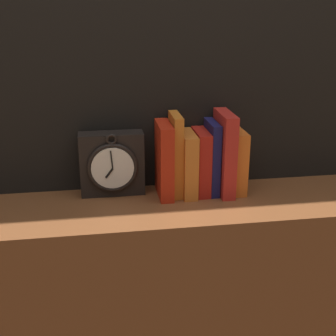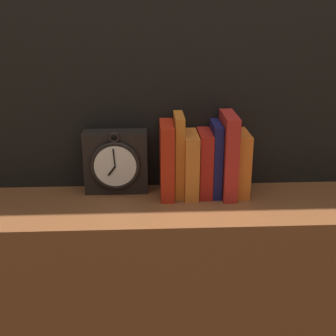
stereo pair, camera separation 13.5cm
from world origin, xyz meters
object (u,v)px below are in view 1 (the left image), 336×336
Objects in this scene: book_slot1_orange at (176,155)px; book_slot3_red at (201,162)px; book_slot6_orange at (236,161)px; book_slot5_red at (224,153)px; book_slot4_navy at (212,157)px; book_slot0_red at (165,160)px; book_slot2_orange at (187,164)px; clock at (112,164)px.

book_slot1_orange reaches higher than book_slot3_red.
book_slot5_red is at bearing -166.78° from book_slot6_orange.
book_slot4_navy is at bearing 1.58° from book_slot3_red.
book_slot1_orange is 0.08m from book_slot3_red.
book_slot5_red reaches higher than book_slot1_orange.
book_slot4_navy reaches higher than book_slot3_red.
book_slot0_red is at bearing 178.59° from book_slot5_red.
book_slot4_navy is (0.08, 0.01, 0.01)m from book_slot2_orange.
book_slot0_red is 0.23m from book_slot6_orange.
book_slot2_orange is at bearing -13.54° from book_slot1_orange.
book_slot4_navy is at bearing 161.28° from book_slot5_red.
book_slot6_orange is (0.11, -0.00, -0.00)m from book_slot3_red.
book_slot4_navy is at bearing 4.45° from book_slot2_orange.
book_slot1_orange reaches higher than book_slot2_orange.
book_slot2_orange is 0.12m from book_slot5_red.
book_slot5_red is (0.07, -0.01, 0.03)m from book_slot3_red.
book_slot2_orange is at bearing 1.38° from book_slot0_red.
clock is 0.81× the size of book_slot1_orange.
book_slot6_orange is at bearing 1.36° from book_slot0_red.
clock is at bearing 168.26° from book_slot0_red.
book_slot6_orange is (0.08, -0.00, -0.01)m from book_slot4_navy.
book_slot0_red reaches higher than book_slot3_red.
book_slot4_navy is at bearing 3.00° from book_slot0_red.
book_slot5_red is (0.04, -0.01, 0.01)m from book_slot4_navy.
book_slot4_navy is 1.15× the size of book_slot6_orange.
book_slot5_red reaches higher than book_slot2_orange.
book_slot3_red is (0.08, -0.00, -0.03)m from book_slot1_orange.
book_slot4_navy is (0.11, -0.00, -0.01)m from book_slot1_orange.
book_slot0_red is 0.04m from book_slot1_orange.
clock is 0.27m from book_slot3_red.
book_slot0_red is 0.07m from book_slot2_orange.
book_slot5_red reaches higher than book_slot3_red.
clock is 0.16m from book_slot0_red.
clock is 1.03× the size of book_slot3_red.
clock is at bearing 175.25° from book_slot4_navy.
book_slot1_orange is 1.29× the size of book_slot2_orange.
book_slot0_red is (0.16, -0.03, 0.02)m from clock.
book_slot5_red is (0.11, -0.01, 0.03)m from book_slot2_orange.
book_slot2_orange is 0.77× the size of book_slot5_red.
book_slot4_navy is (0.31, -0.03, 0.01)m from clock.
clock is 0.80× the size of book_slot5_red.
book_slot2_orange is (0.07, 0.00, -0.02)m from book_slot0_red.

